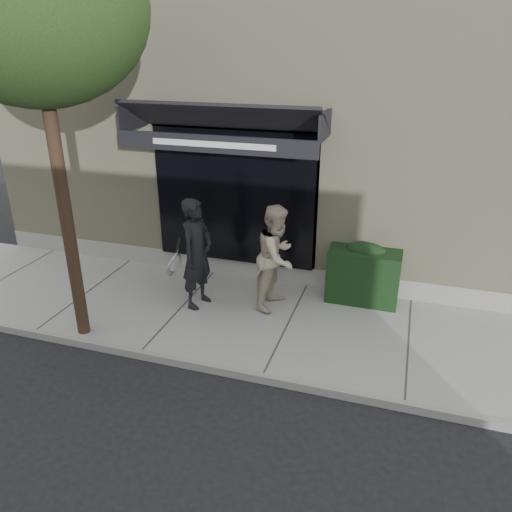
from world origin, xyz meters
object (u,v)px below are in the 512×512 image
(street_tree, at_px, (33,8))
(pedestrian_back, at_px, (277,257))
(pedestrian_front, at_px, (197,254))
(hedge, at_px, (364,273))

(street_tree, distance_m, pedestrian_back, 5.17)
(pedestrian_back, bearing_deg, pedestrian_front, -163.08)
(hedge, bearing_deg, pedestrian_back, -155.14)
(street_tree, height_order, pedestrian_back, street_tree)
(hedge, relative_size, pedestrian_front, 0.64)
(street_tree, bearing_deg, pedestrian_back, 33.46)
(street_tree, bearing_deg, pedestrian_front, 44.78)
(pedestrian_front, relative_size, pedestrian_back, 1.06)
(hedge, xyz_separation_m, pedestrian_front, (-2.84, -1.10, 0.47))
(hedge, height_order, street_tree, street_tree)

